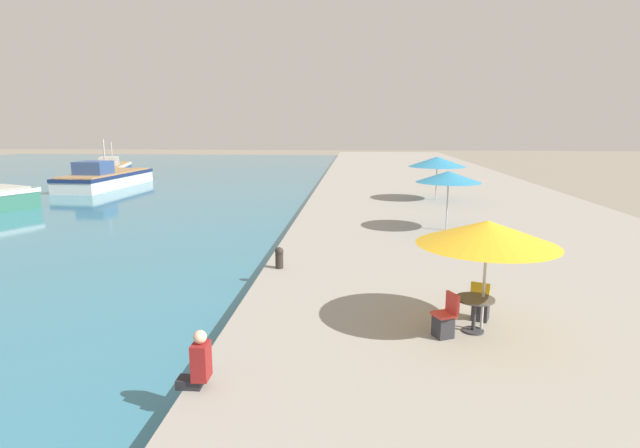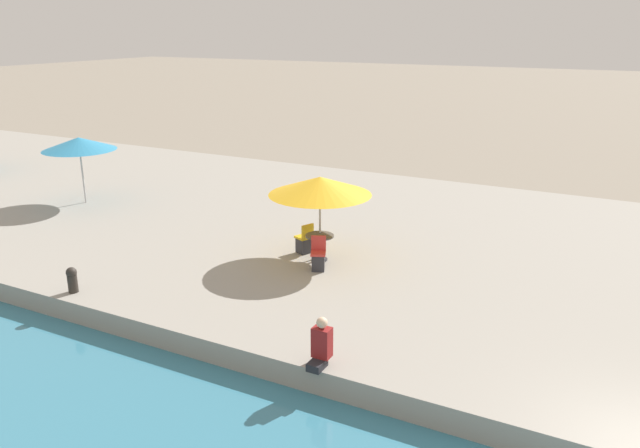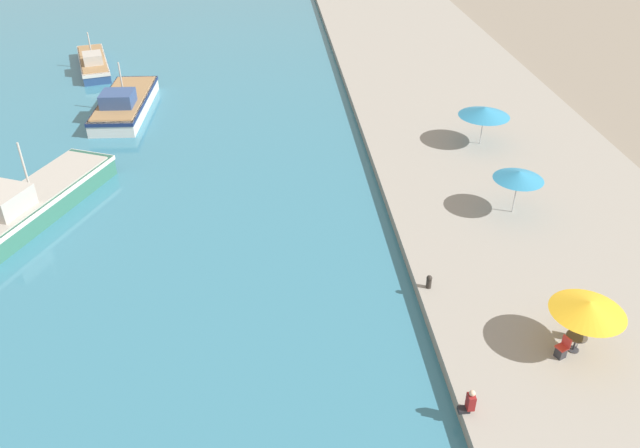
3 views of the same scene
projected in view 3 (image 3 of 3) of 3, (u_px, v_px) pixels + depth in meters
name	position (u px, v px, depth m)	size (l,w,h in m)	color
quay_promenade	(452.00, 97.00, 48.72)	(16.00, 90.00, 0.58)	gray
fishing_boat_near	(31.00, 202.00, 33.85)	(7.15, 11.35, 4.27)	#33705B
fishing_boat_mid	(125.00, 103.00, 46.37)	(3.65, 9.84, 3.76)	silver
fishing_boat_far	(93.00, 62.00, 54.81)	(4.64, 9.29, 3.22)	navy
cafe_umbrella_pink	(589.00, 307.00, 23.60)	(2.87, 2.87, 2.36)	#B7B7B7
cafe_umbrella_white	(519.00, 175.00, 32.38)	(2.63, 2.63, 2.44)	#B7B7B7
cafe_umbrella_striped	(485.00, 112.00, 39.68)	(3.27, 3.27, 2.51)	#B7B7B7
cafe_table	(576.00, 340.00, 24.36)	(0.80, 0.80, 0.74)	#333338
cafe_chair_left	(575.00, 332.00, 25.05)	(0.54, 0.56, 0.91)	#2D2D33
cafe_chair_right	(562.00, 350.00, 24.17)	(0.56, 0.54, 0.91)	#2D2D33
person_at_quay	(469.00, 402.00, 21.82)	(0.54, 0.36, 1.00)	#232328
mooring_bollard	(429.00, 281.00, 27.82)	(0.26, 0.26, 0.65)	#2D2823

